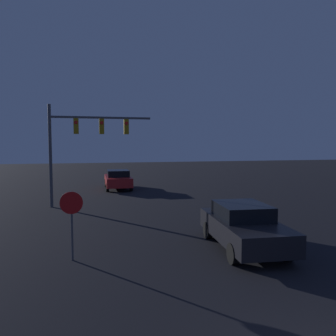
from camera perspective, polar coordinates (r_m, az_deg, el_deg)
car_near at (r=11.91m, az=13.01°, el=-9.78°), size 2.29×4.55×1.54m
car_far at (r=26.67m, az=-8.72°, el=-1.94°), size 2.04×4.43×1.54m
traffic_signal_mast at (r=19.71m, az=-14.76°, el=5.36°), size 5.88×0.30×5.88m
stop_sign at (r=10.66m, az=-16.45°, el=-7.49°), size 0.70×0.07×2.18m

